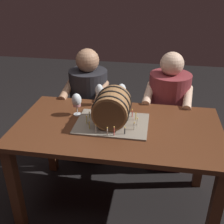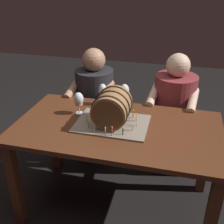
{
  "view_description": "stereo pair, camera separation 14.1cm",
  "coord_description": "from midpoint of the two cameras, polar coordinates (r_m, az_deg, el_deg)",
  "views": [
    {
      "loc": [
        0.25,
        -1.7,
        1.75
      ],
      "look_at": [
        -0.04,
        0.01,
        0.86
      ],
      "focal_mm": 44.14,
      "sensor_mm": 36.0,
      "label": 1
    },
    {
      "loc": [
        0.39,
        -1.67,
        1.75
      ],
      "look_at": [
        -0.04,
        0.01,
        0.86
      ],
      "focal_mm": 44.14,
      "sensor_mm": 36.0,
      "label": 2
    }
  ],
  "objects": [
    {
      "name": "wine_glass_amber",
      "position": [
        2.2,
        4.45,
        4.22
      ],
      "size": [
        0.07,
        0.07,
        0.2
      ],
      "color": "white",
      "rests_on": "dining_table"
    },
    {
      "name": "person_seated_right",
      "position": [
        2.62,
        13.88,
        -1.09
      ],
      "size": [
        0.43,
        0.51,
        1.14
      ],
      "color": "#4C1B1E",
      "rests_on": "ground"
    },
    {
      "name": "ground_plane",
      "position": [
        2.45,
        2.67,
        -18.41
      ],
      "size": [
        8.0,
        8.0,
        0.0
      ],
      "primitive_type": "plane",
      "color": "black"
    },
    {
      "name": "person_seated_left",
      "position": [
        2.71,
        -2.03,
        0.61
      ],
      "size": [
        0.41,
        0.48,
        1.14
      ],
      "color": "black",
      "rests_on": "ground"
    },
    {
      "name": "wine_glass_rose",
      "position": [
        2.11,
        -5.02,
        2.49
      ],
      "size": [
        0.07,
        0.07,
        0.18
      ],
      "color": "white",
      "rests_on": "dining_table"
    },
    {
      "name": "wine_glass_white",
      "position": [
        2.25,
        -0.15,
        4.32
      ],
      "size": [
        0.07,
        0.07,
        0.18
      ],
      "color": "white",
      "rests_on": "dining_table"
    },
    {
      "name": "barrel_cake",
      "position": [
        1.94,
        2.08,
        0.5
      ],
      "size": [
        0.52,
        0.38,
        0.27
      ],
      "color": "gray",
      "rests_on": "dining_table"
    },
    {
      "name": "dining_table",
      "position": [
        2.04,
        3.05,
        -5.65
      ],
      "size": [
        1.48,
        0.82,
        0.76
      ],
      "color": "#562D19",
      "rests_on": "ground"
    }
  ]
}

